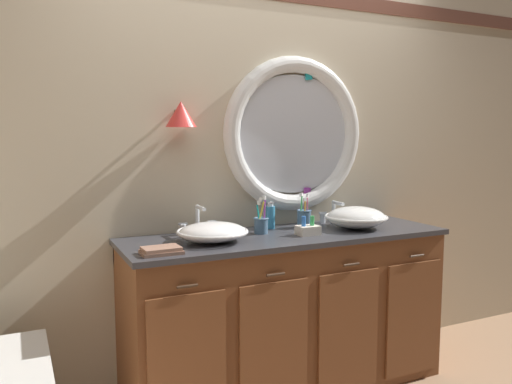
{
  "coord_description": "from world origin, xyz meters",
  "views": [
    {
      "loc": [
        -1.36,
        -2.27,
        1.48
      ],
      "look_at": [
        -0.16,
        0.25,
        1.16
      ],
      "focal_mm": 35.97,
      "sensor_mm": 36.0,
      "label": 1
    }
  ],
  "objects": [
    {
      "name": "back_wall_assembly",
      "position": [
        0.02,
        0.59,
        1.32
      ],
      "size": [
        6.4,
        0.26,
        2.6
      ],
      "color": "beige",
      "rests_on": "ground_plane"
    },
    {
      "name": "vanity_counter",
      "position": [
        0.04,
        0.26,
        0.46
      ],
      "size": [
        1.88,
        0.62,
        0.91
      ],
      "color": "brown",
      "rests_on": "ground_plane"
    },
    {
      "name": "sink_basin_left",
      "position": [
        -0.42,
        0.23,
        0.97
      ],
      "size": [
        0.38,
        0.38,
        0.1
      ],
      "color": "white",
      "rests_on": "vanity_counter"
    },
    {
      "name": "sink_basin_right",
      "position": [
        0.5,
        0.23,
        0.98
      ],
      "size": [
        0.38,
        0.38,
        0.13
      ],
      "color": "white",
      "rests_on": "vanity_counter"
    },
    {
      "name": "faucet_set_left",
      "position": [
        -0.42,
        0.47,
        0.98
      ],
      "size": [
        0.22,
        0.14,
        0.17
      ],
      "color": "silver",
      "rests_on": "vanity_counter"
    },
    {
      "name": "faucet_set_right",
      "position": [
        0.5,
        0.47,
        0.97
      ],
      "size": [
        0.22,
        0.13,
        0.14
      ],
      "color": "silver",
      "rests_on": "vanity_counter"
    },
    {
      "name": "toothbrush_holder_left",
      "position": [
        -0.09,
        0.33,
        0.97
      ],
      "size": [
        0.09,
        0.09,
        0.22
      ],
      "color": "slate",
      "rests_on": "vanity_counter"
    },
    {
      "name": "toothbrush_holder_right",
      "position": [
        0.23,
        0.39,
        0.97
      ],
      "size": [
        0.09,
        0.09,
        0.21
      ],
      "color": "slate",
      "rests_on": "vanity_counter"
    },
    {
      "name": "soap_dispenser",
      "position": [
        0.03,
        0.44,
        0.99
      ],
      "size": [
        0.06,
        0.06,
        0.16
      ],
      "color": "#388EBC",
      "rests_on": "vanity_counter"
    },
    {
      "name": "folded_hand_towel",
      "position": [
        -0.74,
        0.08,
        0.93
      ],
      "size": [
        0.19,
        0.13,
        0.03
      ],
      "color": "#936B56",
      "rests_on": "vanity_counter"
    },
    {
      "name": "toiletry_basket",
      "position": [
        0.13,
        0.18,
        0.95
      ],
      "size": [
        0.12,
        0.09,
        0.11
      ],
      "color": "beige",
      "rests_on": "vanity_counter"
    }
  ]
}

